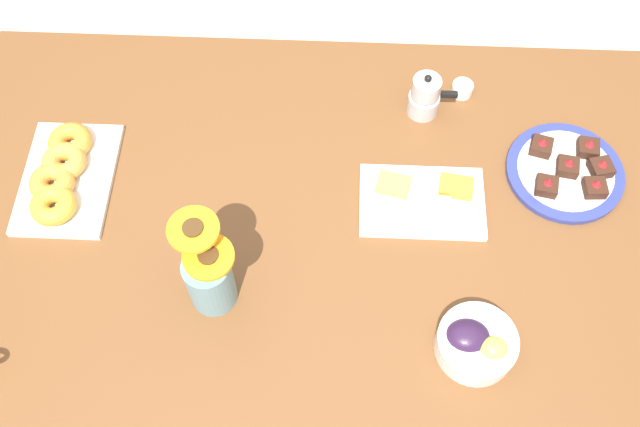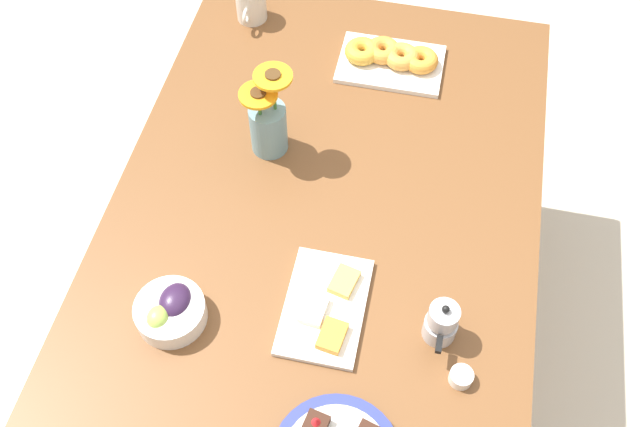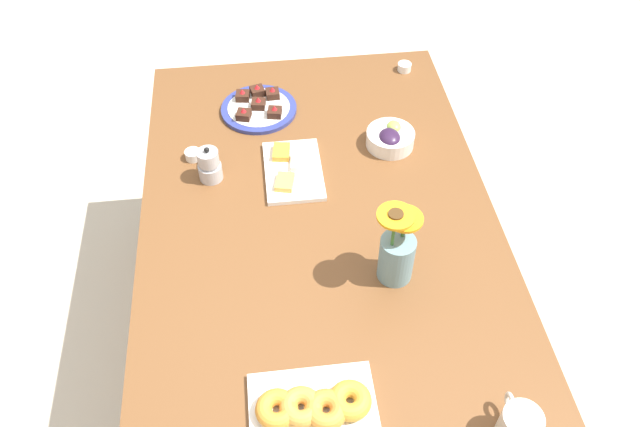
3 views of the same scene
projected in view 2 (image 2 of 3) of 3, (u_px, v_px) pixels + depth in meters
The scene contains 9 objects.
ground_plane at pixel (320, 351), 2.26m from camera, with size 6.00×6.00×0.00m, color beige.
dining_table at pixel (320, 243), 1.72m from camera, with size 1.60×1.00×0.74m.
coffee_mug at pixel (251, 4), 2.00m from camera, with size 0.12×0.09×0.10m.
grape_bowl at pixel (171, 311), 1.49m from camera, with size 0.15×0.15×0.07m.
cheese_platter at pixel (326, 307), 1.51m from camera, with size 0.26×0.17×0.03m.
croissant_platter at pixel (391, 58), 1.92m from camera, with size 0.19×0.28×0.05m.
jam_cup_berry at pixel (461, 377), 1.42m from camera, with size 0.05×0.05×0.03m.
flower_vase at pixel (268, 124), 1.70m from camera, with size 0.11×0.12×0.25m.
moka_pot at pixel (441, 323), 1.45m from camera, with size 0.11×0.07×0.12m.
Camera 2 is at (0.89, 0.19, 2.12)m, focal length 40.00 mm.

